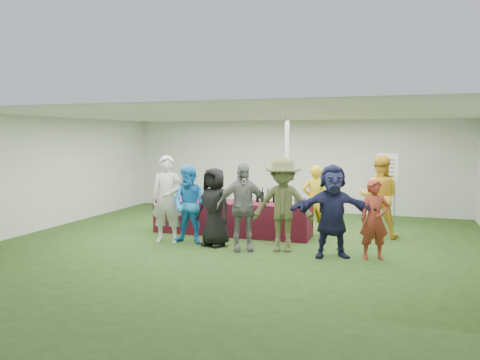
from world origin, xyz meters
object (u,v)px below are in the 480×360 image
(serving_table, at_px, (232,218))
(customer_5, at_px, (332,211))
(wine_list_sign, at_px, (387,173))
(customer_3, at_px, (242,207))
(customer_2, at_px, (214,207))
(customer_6, at_px, (374,219))
(customer_0, at_px, (167,199))
(staff_back, at_px, (379,196))
(customer_4, at_px, (283,205))
(dump_bucket, at_px, (300,202))
(staff_pourer, at_px, (315,200))
(customer_1, at_px, (190,205))

(serving_table, height_order, customer_5, customer_5)
(wine_list_sign, height_order, customer_3, wine_list_sign)
(customer_2, xyz_separation_m, customer_6, (3.14, -0.04, -0.07))
(customer_0, bearing_deg, wine_list_sign, 25.29)
(customer_3, bearing_deg, customer_6, -23.12)
(staff_back, distance_m, customer_4, 2.59)
(wine_list_sign, xyz_separation_m, staff_back, (-0.12, -1.44, -0.41))
(serving_table, xyz_separation_m, customer_2, (0.04, -1.17, 0.43))
(staff_back, distance_m, customer_2, 3.70)
(customer_2, bearing_deg, customer_4, 17.38)
(wine_list_sign, height_order, customer_5, wine_list_sign)
(staff_back, bearing_deg, dump_bucket, 33.71)
(customer_0, bearing_deg, dump_bucket, 7.07)
(staff_pourer, height_order, customer_1, customer_1)
(customer_0, distance_m, customer_6, 4.21)
(staff_pourer, relative_size, customer_2, 0.99)
(customer_1, xyz_separation_m, customer_5, (2.95, -0.16, 0.05))
(wine_list_sign, distance_m, customer_3, 4.44)
(serving_table, distance_m, customer_4, 1.94)
(wine_list_sign, distance_m, customer_4, 3.86)
(staff_pourer, bearing_deg, wine_list_sign, -151.02)
(staff_pourer, height_order, customer_0, customer_0)
(customer_1, xyz_separation_m, customer_4, (1.98, -0.02, 0.10))
(staff_pourer, distance_m, customer_0, 3.30)
(serving_table, xyz_separation_m, staff_pourer, (1.80, 0.53, 0.42))
(wine_list_sign, xyz_separation_m, customer_4, (-1.84, -3.38, -0.41))
(serving_table, height_order, dump_bucket, dump_bucket)
(customer_5, bearing_deg, customer_3, 163.43)
(staff_back, distance_m, customer_1, 4.16)
(serving_table, relative_size, customer_2, 2.25)
(staff_back, xyz_separation_m, customer_0, (-4.20, -1.95, 0.01))
(dump_bucket, distance_m, customer_6, 1.86)
(serving_table, distance_m, wine_list_sign, 4.09)
(staff_back, height_order, customer_2, staff_back)
(dump_bucket, bearing_deg, customer_3, -128.62)
(dump_bucket, xyz_separation_m, customer_2, (-1.57, -0.95, -0.04))
(serving_table, distance_m, staff_back, 3.32)
(staff_pourer, xyz_separation_m, customer_4, (-0.34, -1.69, 0.12))
(staff_pourer, bearing_deg, customer_6, 109.06)
(staff_back, bearing_deg, customer_6, 91.26)
(staff_pourer, relative_size, staff_back, 0.87)
(customer_3, distance_m, customer_6, 2.49)
(staff_pourer, xyz_separation_m, customer_5, (0.63, -1.83, 0.07))
(customer_2, bearing_deg, customer_0, -163.34)
(customer_4, height_order, customer_6, customer_4)
(customer_0, distance_m, customer_3, 1.73)
(staff_pourer, xyz_separation_m, staff_back, (1.38, 0.25, 0.11))
(wine_list_sign, bearing_deg, dump_bucket, -124.80)
(customer_0, distance_m, customer_1, 0.52)
(customer_1, bearing_deg, customer_5, -3.11)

